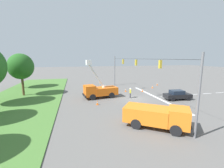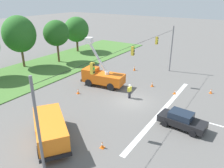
# 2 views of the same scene
# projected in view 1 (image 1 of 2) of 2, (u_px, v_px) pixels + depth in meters

# --- Properties ---
(ground_plane) EXTENTS (200.00, 200.00, 0.00)m
(ground_plane) POSITION_uv_depth(u_px,v_px,m) (135.00, 99.00, 25.17)
(ground_plane) COLOR #605E5B
(grass_verge) EXTENTS (56.00, 12.00, 0.10)m
(grass_verge) POSITION_uv_depth(u_px,v_px,m) (14.00, 107.00, 20.82)
(grass_verge) COLOR #477533
(grass_verge) RESTS_ON ground
(lane_markings) EXTENTS (17.60, 15.25, 0.01)m
(lane_markings) POSITION_uv_depth(u_px,v_px,m) (163.00, 97.00, 26.47)
(lane_markings) COLOR silver
(lane_markings) RESTS_ON ground
(signal_gantry) EXTENTS (26.20, 0.33, 7.20)m
(signal_gantry) POSITION_uv_depth(u_px,v_px,m) (136.00, 72.00, 24.34)
(signal_gantry) COLOR slate
(signal_gantry) RESTS_ON ground
(tree_far_east) EXTENTS (4.78, 4.17, 7.53)m
(tree_far_east) POSITION_uv_depth(u_px,v_px,m) (21.00, 67.00, 26.19)
(tree_far_east) COLOR brown
(tree_far_east) RESTS_ON ground
(tree_east_end) EXTENTS (5.53, 4.91, 7.34)m
(tree_east_end) POSITION_uv_depth(u_px,v_px,m) (21.00, 67.00, 33.23)
(tree_east_end) COLOR brown
(tree_east_end) RESTS_ON ground
(utility_truck_bucket_lift) EXTENTS (3.07, 6.05, 6.42)m
(utility_truck_bucket_lift) POSITION_uv_depth(u_px,v_px,m) (99.00, 90.00, 25.49)
(utility_truck_bucket_lift) COLOR orange
(utility_truck_bucket_lift) RESTS_ON ground
(utility_truck_support_near) EXTENTS (5.53, 6.38, 2.19)m
(utility_truck_support_near) POSITION_uv_depth(u_px,v_px,m) (156.00, 115.00, 14.55)
(utility_truck_support_near) COLOR orange
(utility_truck_support_near) RESTS_ON ground
(sedan_black) EXTENTS (2.19, 4.43, 1.56)m
(sedan_black) POSITION_uv_depth(u_px,v_px,m) (177.00, 95.00, 24.46)
(sedan_black) COLOR black
(sedan_black) RESTS_ON ground
(road_worker) EXTENTS (0.63, 0.34, 1.77)m
(road_worker) POSITION_uv_depth(u_px,v_px,m) (130.00, 92.00, 25.43)
(road_worker) COLOR #383842
(road_worker) RESTS_ON ground
(traffic_cone_foreground_left) EXTENTS (0.36, 0.36, 0.62)m
(traffic_cone_foreground_left) POSITION_uv_depth(u_px,v_px,m) (181.00, 115.00, 17.26)
(traffic_cone_foreground_left) COLOR orange
(traffic_cone_foreground_left) RESTS_ON ground
(traffic_cone_foreground_right) EXTENTS (0.36, 0.36, 0.66)m
(traffic_cone_foreground_right) POSITION_uv_depth(u_px,v_px,m) (157.00, 84.00, 37.43)
(traffic_cone_foreground_right) COLOR orange
(traffic_cone_foreground_right) RESTS_ON ground
(traffic_cone_mid_left) EXTENTS (0.36, 0.36, 0.59)m
(traffic_cone_mid_left) POSITION_uv_depth(u_px,v_px,m) (142.00, 90.00, 30.49)
(traffic_cone_mid_left) COLOR orange
(traffic_cone_mid_left) RESTS_ON ground
(traffic_cone_mid_right) EXTENTS (0.36, 0.36, 0.77)m
(traffic_cone_mid_right) POSITION_uv_depth(u_px,v_px,m) (97.00, 87.00, 33.57)
(traffic_cone_mid_right) COLOR orange
(traffic_cone_mid_right) RESTS_ON ground
(traffic_cone_near_bucket) EXTENTS (0.36, 0.36, 0.62)m
(traffic_cone_near_bucket) POSITION_uv_depth(u_px,v_px,m) (152.00, 87.00, 33.98)
(traffic_cone_near_bucket) COLOR orange
(traffic_cone_near_bucket) RESTS_ON ground
(traffic_cone_lane_edge_a) EXTENTS (0.36, 0.36, 0.65)m
(traffic_cone_lane_edge_a) POSITION_uv_depth(u_px,v_px,m) (126.00, 90.00, 30.35)
(traffic_cone_lane_edge_a) COLOR orange
(traffic_cone_lane_edge_a) RESTS_ON ground
(traffic_cone_lane_edge_b) EXTENTS (0.36, 0.36, 0.66)m
(traffic_cone_lane_edge_b) POSITION_uv_depth(u_px,v_px,m) (97.00, 103.00, 21.78)
(traffic_cone_lane_edge_b) COLOR orange
(traffic_cone_lane_edge_b) RESTS_ON ground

